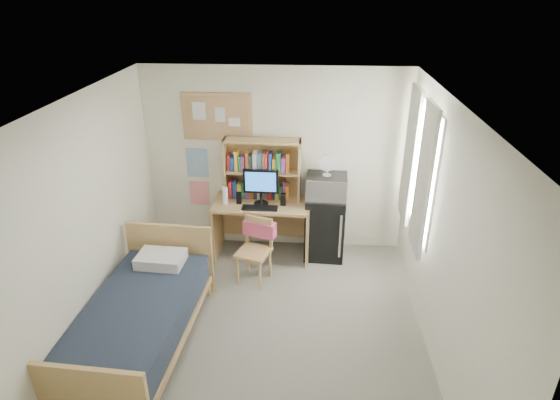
# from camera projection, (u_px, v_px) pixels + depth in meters

# --- Properties ---
(floor) EXTENTS (3.60, 4.20, 0.02)m
(floor) POSITION_uv_depth(u_px,v_px,m) (261.00, 339.00, 5.16)
(floor) COLOR gray
(floor) RESTS_ON ground
(ceiling) EXTENTS (3.60, 4.20, 0.02)m
(ceiling) POSITION_uv_depth(u_px,v_px,m) (256.00, 105.00, 4.04)
(ceiling) COLOR silver
(ceiling) RESTS_ON wall_back
(wall_back) EXTENTS (3.60, 0.04, 2.60)m
(wall_back) POSITION_uv_depth(u_px,v_px,m) (275.00, 161.00, 6.49)
(wall_back) COLOR white
(wall_back) RESTS_ON floor
(wall_left) EXTENTS (0.04, 4.20, 2.60)m
(wall_left) POSITION_uv_depth(u_px,v_px,m) (81.00, 230.00, 4.71)
(wall_left) COLOR white
(wall_left) RESTS_ON floor
(wall_right) EXTENTS (0.04, 4.20, 2.60)m
(wall_right) POSITION_uv_depth(u_px,v_px,m) (445.00, 242.00, 4.49)
(wall_right) COLOR white
(wall_right) RESTS_ON floor
(window_unit) EXTENTS (0.10, 1.40, 1.70)m
(window_unit) POSITION_uv_depth(u_px,v_px,m) (419.00, 168.00, 5.44)
(window_unit) COLOR white
(window_unit) RESTS_ON wall_right
(curtain_left) EXTENTS (0.04, 0.55, 1.70)m
(curtain_left) POSITION_uv_depth(u_px,v_px,m) (423.00, 181.00, 5.08)
(curtain_left) COLOR beige
(curtain_left) RESTS_ON wall_right
(curtain_right) EXTENTS (0.04, 0.55, 1.70)m
(curtain_right) POSITION_uv_depth(u_px,v_px,m) (410.00, 156.00, 5.80)
(curtain_right) COLOR beige
(curtain_right) RESTS_ON wall_right
(bulletin_board) EXTENTS (0.94, 0.03, 0.64)m
(bulletin_board) POSITION_uv_depth(u_px,v_px,m) (217.00, 117.00, 6.26)
(bulletin_board) COLOR tan
(bulletin_board) RESTS_ON wall_back
(poster_wave) EXTENTS (0.30, 0.01, 0.42)m
(poster_wave) POSITION_uv_depth(u_px,v_px,m) (197.00, 163.00, 6.57)
(poster_wave) COLOR teal
(poster_wave) RESTS_ON wall_back
(poster_japan) EXTENTS (0.28, 0.01, 0.36)m
(poster_japan) POSITION_uv_depth(u_px,v_px,m) (200.00, 193.00, 6.77)
(poster_japan) COLOR red
(poster_japan) RESTS_ON wall_back
(desk) EXTENTS (1.33, 0.68, 0.83)m
(desk) POSITION_uv_depth(u_px,v_px,m) (262.00, 229.00, 6.56)
(desk) COLOR tan
(desk) RESTS_ON floor
(desk_chair) EXTENTS (0.54, 0.54, 0.86)m
(desk_chair) POSITION_uv_depth(u_px,v_px,m) (254.00, 252.00, 5.98)
(desk_chair) COLOR tan
(desk_chair) RESTS_ON floor
(mini_fridge) EXTENTS (0.56, 0.56, 0.92)m
(mini_fridge) POSITION_uv_depth(u_px,v_px,m) (325.00, 226.00, 6.54)
(mini_fridge) COLOR black
(mini_fridge) RESTS_ON floor
(bed) EXTENTS (1.14, 2.11, 0.56)m
(bed) POSITION_uv_depth(u_px,v_px,m) (139.00, 325.00, 4.94)
(bed) COLOR #1B2331
(bed) RESTS_ON floor
(hutch) EXTENTS (1.04, 0.28, 0.85)m
(hutch) POSITION_uv_depth(u_px,v_px,m) (262.00, 169.00, 6.34)
(hutch) COLOR tan
(hutch) RESTS_ON desk
(monitor) EXTENTS (0.47, 0.04, 0.50)m
(monitor) POSITION_uv_depth(u_px,v_px,m) (261.00, 187.00, 6.23)
(monitor) COLOR black
(monitor) RESTS_ON desk
(keyboard) EXTENTS (0.48, 0.16, 0.02)m
(keyboard) POSITION_uv_depth(u_px,v_px,m) (260.00, 208.00, 6.20)
(keyboard) COLOR black
(keyboard) RESTS_ON desk
(speaker_left) EXTENTS (0.07, 0.07, 0.16)m
(speaker_left) POSITION_uv_depth(u_px,v_px,m) (239.00, 198.00, 6.32)
(speaker_left) COLOR black
(speaker_left) RESTS_ON desk
(speaker_right) EXTENTS (0.07, 0.07, 0.17)m
(speaker_right) POSITION_uv_depth(u_px,v_px,m) (283.00, 199.00, 6.27)
(speaker_right) COLOR black
(speaker_right) RESTS_ON desk
(water_bottle) EXTENTS (0.07, 0.07, 0.24)m
(water_bottle) POSITION_uv_depth(u_px,v_px,m) (225.00, 196.00, 6.28)
(water_bottle) COLOR white
(water_bottle) RESTS_ON desk
(hoodie) EXTENTS (0.45, 0.26, 0.20)m
(hoodie) POSITION_uv_depth(u_px,v_px,m) (260.00, 229.00, 6.05)
(hoodie) COLOR #D95277
(hoodie) RESTS_ON desk_chair
(microwave) EXTENTS (0.56, 0.43, 0.31)m
(microwave) POSITION_uv_depth(u_px,v_px,m) (327.00, 186.00, 6.26)
(microwave) COLOR silver
(microwave) RESTS_ON mini_fridge
(desk_fan) EXTENTS (0.23, 0.23, 0.28)m
(desk_fan) POSITION_uv_depth(u_px,v_px,m) (327.00, 166.00, 6.14)
(desk_fan) COLOR white
(desk_fan) RESTS_ON microwave
(pillow) EXTENTS (0.56, 0.41, 0.13)m
(pillow) POSITION_uv_depth(u_px,v_px,m) (161.00, 259.00, 5.46)
(pillow) COLOR white
(pillow) RESTS_ON bed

